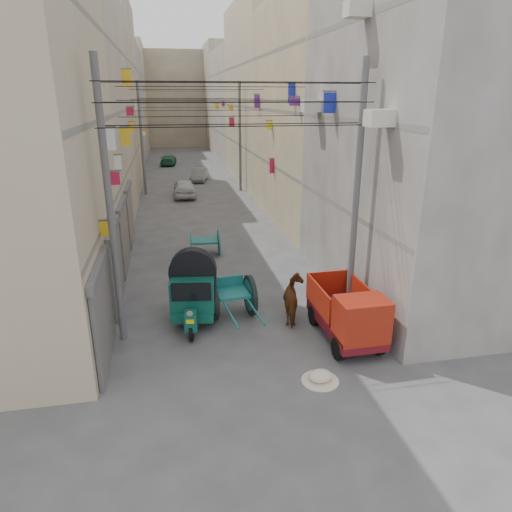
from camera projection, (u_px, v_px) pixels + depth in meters
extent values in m
plane|color=#454548|center=(290.00, 470.00, 8.96)|extent=(140.00, 140.00, 0.00)
cube|color=slate|center=(102.00, 220.00, 14.56)|extent=(0.25, 9.80, 0.18)
cube|color=slate|center=(91.00, 123.00, 13.56)|extent=(0.25, 9.80, 0.18)
cube|color=slate|center=(78.00, 10.00, 12.57)|extent=(0.25, 9.80, 0.18)
cube|color=#AEA195|center=(42.00, 116.00, 23.10)|extent=(8.00, 12.00, 12.00)
cube|color=slate|center=(126.00, 169.00, 24.74)|extent=(0.25, 11.76, 0.18)
cube|color=slate|center=(121.00, 111.00, 23.75)|extent=(0.25, 11.76, 0.18)
cube|color=slate|center=(115.00, 49.00, 22.75)|extent=(0.25, 11.76, 0.18)
cube|color=#B7A990|center=(81.00, 96.00, 34.81)|extent=(8.00, 14.00, 14.00)
cube|color=slate|center=(138.00, 145.00, 36.77)|extent=(0.25, 13.72, 0.18)
cube|color=slate|center=(134.00, 106.00, 35.78)|extent=(0.25, 13.72, 0.18)
cube|color=slate|center=(131.00, 65.00, 34.79)|extent=(0.25, 13.72, 0.18)
cube|color=#A59E9A|center=(104.00, 107.00, 48.13)|extent=(8.00, 14.00, 11.80)
cube|color=slate|center=(144.00, 133.00, 49.73)|extent=(0.25, 13.72, 0.18)
cube|color=slate|center=(142.00, 104.00, 48.74)|extent=(0.25, 13.72, 0.18)
cube|color=slate|center=(139.00, 73.00, 47.75)|extent=(0.25, 13.72, 0.18)
cube|color=tan|center=(115.00, 98.00, 59.89)|extent=(8.00, 12.00, 13.50)
cube|color=slate|center=(147.00, 125.00, 61.77)|extent=(0.25, 11.76, 0.18)
cube|color=slate|center=(145.00, 102.00, 60.78)|extent=(0.25, 11.76, 0.18)
cube|color=slate|center=(144.00, 78.00, 59.78)|extent=(0.25, 11.76, 0.18)
cube|color=#A59E9A|center=(459.00, 110.00, 15.67)|extent=(8.00, 10.00, 13.00)
cube|color=slate|center=(346.00, 209.00, 16.06)|extent=(0.25, 9.80, 0.18)
cube|color=slate|center=(352.00, 120.00, 15.06)|extent=(0.25, 9.80, 0.18)
cube|color=slate|center=(359.00, 19.00, 14.07)|extent=(0.25, 9.80, 0.18)
cube|color=tan|center=(341.00, 114.00, 26.02)|extent=(8.00, 12.00, 12.00)
cube|color=slate|center=(274.00, 165.00, 26.24)|extent=(0.25, 11.76, 0.18)
cube|color=slate|center=(275.00, 111.00, 25.25)|extent=(0.25, 11.76, 0.18)
cube|color=slate|center=(276.00, 51.00, 24.25)|extent=(0.25, 11.76, 0.18)
cube|color=tan|center=(284.00, 96.00, 37.73)|extent=(8.00, 14.00, 14.00)
cube|color=slate|center=(239.00, 143.00, 38.28)|extent=(0.25, 13.72, 0.18)
cube|color=slate|center=(238.00, 106.00, 37.28)|extent=(0.25, 13.72, 0.18)
cube|color=slate|center=(238.00, 66.00, 36.29)|extent=(0.25, 13.72, 0.18)
cube|color=#AEA195|center=(253.00, 106.00, 51.05)|extent=(8.00, 14.00, 11.80)
cube|color=slate|center=(219.00, 132.00, 51.24)|extent=(0.25, 13.72, 0.18)
cube|color=slate|center=(218.00, 103.00, 50.24)|extent=(0.25, 13.72, 0.18)
cube|color=slate|center=(217.00, 74.00, 49.25)|extent=(0.25, 13.72, 0.18)
cube|color=#B7A990|center=(235.00, 98.00, 62.80)|extent=(8.00, 12.00, 13.50)
cube|color=slate|center=(208.00, 125.00, 63.27)|extent=(0.25, 11.76, 0.18)
cube|color=slate|center=(207.00, 102.00, 62.28)|extent=(0.25, 11.76, 0.18)
cube|color=slate|center=(206.00, 79.00, 61.28)|extent=(0.25, 11.76, 0.18)
cube|color=#B7A990|center=(175.00, 99.00, 67.91)|extent=(22.00, 10.00, 13.00)
cube|color=#48484D|center=(104.00, 318.00, 12.26)|extent=(0.12, 3.00, 2.60)
cube|color=#565658|center=(98.00, 268.00, 11.78)|extent=(0.18, 3.20, 0.25)
cube|color=#48484D|center=(116.00, 270.00, 15.68)|extent=(0.12, 3.00, 2.60)
cube|color=#565658|center=(112.00, 229.00, 15.21)|extent=(0.18, 3.20, 0.25)
cube|color=#48484D|center=(124.00, 239.00, 19.11)|extent=(0.12, 3.00, 2.60)
cube|color=#565658|center=(121.00, 205.00, 18.63)|extent=(0.18, 3.20, 0.25)
cube|color=#48484D|center=(130.00, 217.00, 22.63)|extent=(0.12, 3.00, 2.60)
cube|color=#565658|center=(128.00, 188.00, 22.15)|extent=(0.18, 3.20, 0.25)
cube|color=yellow|center=(230.00, 108.00, 39.41)|extent=(0.38, 0.08, 0.41)
cube|color=yellow|center=(145.00, 131.00, 45.58)|extent=(0.27, 0.08, 0.71)
cube|color=yellow|center=(108.00, 229.00, 13.11)|extent=(0.44, 0.08, 0.42)
cube|color=yellow|center=(125.00, 137.00, 21.18)|extent=(0.45, 0.08, 0.84)
cube|color=yellow|center=(216.00, 106.00, 49.24)|extent=(0.41, 0.08, 0.59)
cube|color=#BB1941|center=(114.00, 178.00, 15.90)|extent=(0.38, 0.08, 0.44)
cube|color=#BB1941|center=(232.00, 122.00, 39.09)|extent=(0.43, 0.08, 0.72)
cube|color=#BB1941|center=(223.00, 104.00, 44.27)|extent=(0.28, 0.08, 0.44)
cube|color=yellow|center=(127.00, 78.00, 24.19)|extent=(0.48, 0.08, 0.84)
cube|color=white|center=(143.00, 134.00, 42.29)|extent=(0.31, 0.08, 0.44)
cube|color=yellow|center=(269.00, 125.00, 25.47)|extent=(0.35, 0.08, 0.45)
cube|color=#6A2790|center=(257.00, 101.00, 28.43)|extent=(0.34, 0.08, 0.79)
cube|color=white|center=(118.00, 162.00, 17.90)|extent=(0.28, 0.08, 0.52)
cube|color=white|center=(136.00, 106.00, 33.60)|extent=(0.28, 0.08, 0.74)
cube|color=#BB1941|center=(272.00, 166.00, 25.74)|extent=(0.26, 0.08, 0.80)
cube|color=#0B6D7E|center=(330.00, 104.00, 16.12)|extent=(0.34, 0.08, 0.55)
cube|color=white|center=(107.00, 139.00, 14.31)|extent=(0.47, 0.08, 0.67)
cube|color=#BB1941|center=(130.00, 111.00, 25.82)|extent=(0.40, 0.08, 0.47)
cube|color=yellow|center=(131.00, 127.00, 26.58)|extent=(0.32, 0.08, 0.55)
cube|color=#6A2790|center=(295.00, 102.00, 20.14)|extent=(0.47, 0.08, 0.35)
cube|color=#1A2ABA|center=(292.00, 93.00, 20.81)|extent=(0.32, 0.08, 0.89)
cube|color=#1A2ABA|center=(329.00, 103.00, 16.02)|extent=(0.44, 0.08, 0.69)
cube|color=#0B6D7E|center=(97.00, 245.00, 12.78)|extent=(0.10, 3.20, 0.80)
cube|color=yellow|center=(122.00, 186.00, 21.11)|extent=(0.10, 3.20, 0.80)
cube|color=yellow|center=(136.00, 155.00, 32.22)|extent=(0.10, 3.20, 0.80)
cube|color=white|center=(142.00, 140.00, 43.33)|extent=(0.10, 3.20, 0.80)
cube|color=yellow|center=(368.00, 230.00, 14.26)|extent=(0.10, 3.20, 0.80)
cube|color=yellow|center=(291.00, 181.00, 22.59)|extent=(0.10, 3.20, 0.80)
cube|color=#1A2ABA|center=(248.00, 153.00, 33.70)|extent=(0.10, 3.20, 0.80)
cube|color=#1A2ABA|center=(227.00, 139.00, 44.81)|extent=(0.10, 3.20, 0.80)
cube|color=beige|center=(379.00, 118.00, 12.14)|extent=(0.70, 0.55, 0.45)
cube|color=beige|center=(311.00, 106.00, 17.62)|extent=(0.70, 0.55, 0.45)
cube|color=beige|center=(357.00, 9.00, 13.03)|extent=(0.70, 0.55, 0.45)
cylinder|color=#565658|center=(110.00, 210.00, 12.53)|extent=(0.20, 0.20, 8.00)
cylinder|color=#565658|center=(356.00, 199.00, 13.85)|extent=(0.20, 0.20, 8.00)
cylinder|color=#565658|center=(142.00, 139.00, 32.90)|extent=(0.20, 0.20, 8.00)
cylinder|color=#565658|center=(240.00, 138.00, 34.21)|extent=(0.20, 0.20, 8.00)
cylinder|color=black|center=(241.00, 126.00, 12.00)|extent=(7.40, 0.02, 0.02)
cylinder|color=black|center=(241.00, 102.00, 11.80)|extent=(7.40, 0.02, 0.02)
cylinder|color=black|center=(241.00, 82.00, 11.63)|extent=(7.40, 0.02, 0.02)
cylinder|color=black|center=(235.00, 124.00, 12.92)|extent=(7.40, 0.02, 0.02)
cylinder|color=black|center=(235.00, 102.00, 12.73)|extent=(7.40, 0.02, 0.02)
cylinder|color=black|center=(235.00, 83.00, 12.56)|extent=(7.40, 0.02, 0.02)
cylinder|color=black|center=(214.00, 116.00, 18.02)|extent=(7.40, 0.02, 0.02)
cylinder|color=black|center=(214.00, 100.00, 17.82)|extent=(7.40, 0.02, 0.02)
cylinder|color=black|center=(214.00, 87.00, 17.65)|extent=(7.40, 0.02, 0.02)
cylinder|color=black|center=(199.00, 110.00, 25.42)|extent=(7.40, 0.02, 0.02)
cylinder|color=black|center=(198.00, 99.00, 25.22)|extent=(7.40, 0.02, 0.02)
cylinder|color=black|center=(198.00, 89.00, 25.06)|extent=(7.40, 0.02, 0.02)
cylinder|color=black|center=(190.00, 107.00, 32.83)|extent=(7.40, 0.02, 0.02)
cylinder|color=black|center=(190.00, 98.00, 32.63)|extent=(7.40, 0.02, 0.02)
cylinder|color=black|center=(190.00, 91.00, 32.46)|extent=(7.40, 0.02, 0.02)
cylinder|color=black|center=(191.00, 332.00, 13.64)|extent=(0.21, 0.60, 0.59)
cylinder|color=black|center=(179.00, 303.00, 15.49)|extent=(0.21, 0.60, 0.59)
cylinder|color=black|center=(213.00, 303.00, 15.54)|extent=(0.21, 0.60, 0.59)
cube|color=#0D4A3D|center=(195.00, 306.00, 14.85)|extent=(1.58, 2.16, 0.29)
cube|color=#0D4A3D|center=(191.00, 321.00, 13.58)|extent=(0.43, 0.52, 0.58)
cylinder|color=silver|center=(190.00, 313.00, 13.23)|extent=(0.19, 0.08, 0.19)
cube|color=yellow|center=(190.00, 322.00, 13.29)|extent=(0.23, 0.06, 0.13)
cube|color=#0D4A3D|center=(194.00, 288.00, 14.71)|extent=(1.61, 1.96, 1.00)
cube|color=black|center=(191.00, 292.00, 13.76)|extent=(1.20, 0.23, 0.58)
cube|color=black|center=(172.00, 285.00, 14.64)|extent=(0.22, 1.25, 0.68)
cube|color=black|center=(215.00, 285.00, 14.70)|extent=(0.22, 1.25, 0.68)
cube|color=silver|center=(192.00, 316.00, 13.99)|extent=(1.31, 0.24, 0.06)
cylinder|color=black|center=(213.00, 300.00, 14.88)|extent=(0.28, 1.37, 1.36)
cylinder|color=#155D5B|center=(213.00, 300.00, 14.88)|extent=(0.27, 1.07, 1.06)
cylinder|color=#565658|center=(213.00, 300.00, 14.88)|extent=(0.23, 0.19, 0.17)
cylinder|color=black|center=(250.00, 295.00, 15.22)|extent=(0.28, 1.37, 1.36)
cylinder|color=#155D5B|center=(250.00, 295.00, 15.22)|extent=(0.27, 1.07, 1.06)
cylinder|color=#565658|center=(250.00, 295.00, 15.22)|extent=(0.23, 0.19, 0.17)
cylinder|color=#565658|center=(232.00, 297.00, 15.05)|extent=(1.31, 0.21, 0.08)
cube|color=#155D5B|center=(232.00, 292.00, 14.99)|extent=(1.12, 1.16, 0.10)
cube|color=#155D5B|center=(228.00, 281.00, 15.36)|extent=(1.02, 0.18, 0.34)
cylinder|color=#155D5B|center=(229.00, 312.00, 13.81)|extent=(0.29, 2.23, 0.07)
cylinder|color=#155D5B|center=(254.00, 309.00, 14.03)|extent=(0.29, 2.23, 0.07)
cylinder|color=black|center=(338.00, 349.00, 12.68)|extent=(0.18, 0.63, 0.63)
cylinder|color=black|center=(313.00, 315.00, 14.60)|extent=(0.18, 0.63, 0.63)
cylinder|color=black|center=(379.00, 344.00, 12.92)|extent=(0.18, 0.63, 0.63)
cylinder|color=black|center=(349.00, 312.00, 14.85)|extent=(0.18, 0.63, 0.63)
cube|color=#590C15|center=(345.00, 323.00, 13.70)|extent=(1.42, 3.15, 0.33)
cube|color=maroon|center=(362.00, 319.00, 12.47)|extent=(1.39, 1.02, 1.18)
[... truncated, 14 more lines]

